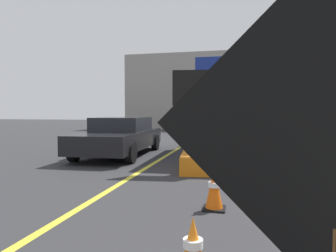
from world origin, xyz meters
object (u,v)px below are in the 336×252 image
traffic_cone_near_sign (193,248)px  traffic_cone_mid_lane (214,188)px  roadwork_sign (336,134)px  pickup_car (121,136)px  arrow_board_trailer (202,153)px  highway_guide_sign (276,80)px  box_truck (232,107)px

traffic_cone_near_sign → traffic_cone_mid_lane: bearing=89.0°
roadwork_sign → pickup_car: 10.12m
arrow_board_trailer → traffic_cone_near_sign: arrow_board_trailer is taller
highway_guide_sign → traffic_cone_mid_lane: (-2.50, -13.68, -3.07)m
box_truck → highway_guide_sign: size_ratio=1.39×
highway_guide_sign → box_truck: bearing=-111.4°
roadwork_sign → traffic_cone_mid_lane: roadwork_sign is taller
highway_guide_sign → traffic_cone_mid_lane: 14.24m
box_truck → highway_guide_sign: 6.70m
roadwork_sign → traffic_cone_mid_lane: (-0.79, 3.40, -1.12)m
traffic_cone_near_sign → highway_guide_sign: bearing=80.9°
traffic_cone_near_sign → traffic_cone_mid_lane: traffic_cone_mid_lane is taller
arrow_board_trailer → traffic_cone_mid_lane: 3.31m
pickup_car → traffic_cone_mid_lane: size_ratio=7.36×
roadwork_sign → highway_guide_sign: bearing=84.3°
pickup_car → traffic_cone_mid_lane: 6.77m
traffic_cone_mid_lane → arrow_board_trailer: bearing=100.0°
highway_guide_sign → arrow_board_trailer: bearing=-106.4°
roadwork_sign → traffic_cone_near_sign: bearing=122.5°
pickup_car → traffic_cone_near_sign: 8.57m
arrow_board_trailer → pickup_car: 4.01m
roadwork_sign → highway_guide_sign: size_ratio=0.47×
box_truck → pickup_car: 4.61m
highway_guide_sign → traffic_cone_near_sign: size_ratio=8.44×
pickup_car → arrow_board_trailer: bearing=-35.2°
roadwork_sign → traffic_cone_near_sign: size_ratio=3.94×
roadwork_sign → pickup_car: roadwork_sign is taller
arrow_board_trailer → highway_guide_sign: bearing=73.6°
box_truck → arrow_board_trailer: bearing=-99.1°
arrow_board_trailer → traffic_cone_mid_lane: bearing=-80.0°
pickup_car → box_truck: bearing=27.6°
arrow_board_trailer → box_truck: 4.62m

